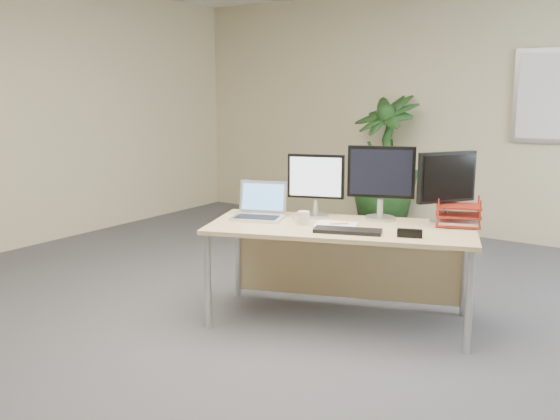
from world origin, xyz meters
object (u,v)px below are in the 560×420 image
Objects in this scene: monitor_right at (381,178)px; laptop at (260,209)px; floor_plant at (384,166)px; desk at (342,243)px; monitor_left at (316,181)px.

monitor_right reaches higher than laptop.
floor_plant reaches higher than monitor_right.
laptop reaches higher than desk.
monitor_right reaches higher than monitor_left.
floor_plant is at bearing 109.46° from desk.
desk is 0.65m from laptop.
monitor_left is (0.69, -2.64, 0.22)m from floor_plant.
monitor_right reaches higher than desk.
floor_plant is 3.24× the size of monitor_left.
laptop is (0.37, -2.90, 0.01)m from floor_plant.
monitor_right is (0.43, 0.18, 0.04)m from monitor_left.
monitor_left is at bearing -75.33° from floor_plant.
monitor_right is (0.17, 0.25, 0.45)m from desk.
desk is 0.54m from monitor_right.
desk is at bearing -70.54° from floor_plant.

